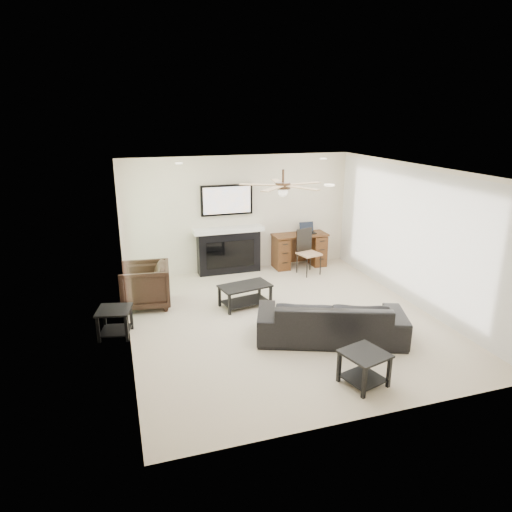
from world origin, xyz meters
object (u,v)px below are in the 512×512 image
object	(u,v)px
sofa	(331,319)
armchair	(145,285)
coffee_table	(245,296)
desk	(299,250)
fireplace_unit	(229,230)

from	to	relation	value
sofa	armchair	bearing A→B (deg)	-18.77
sofa	coffee_table	bearing A→B (deg)	-39.82
desk	coffee_table	bearing A→B (deg)	-134.87
coffee_table	desk	world-z (taller)	desk
sofa	armchair	xyz separation A→B (m)	(-2.60, 2.15, 0.07)
coffee_table	fireplace_unit	bearing A→B (deg)	73.43
coffee_table	armchair	bearing A→B (deg)	151.05
armchair	coffee_table	size ratio (longest dim) A/B	0.96
sofa	desk	size ratio (longest dim) A/B	1.83
armchair	fireplace_unit	distance (m)	2.36
armchair	coffee_table	bearing A→B (deg)	78.31
sofa	desk	xyz separation A→B (m)	(0.89, 3.40, 0.05)
coffee_table	fireplace_unit	size ratio (longest dim) A/B	0.47
coffee_table	fireplace_unit	xyz separation A→B (m)	(0.18, 1.86, 0.75)
coffee_table	desk	size ratio (longest dim) A/B	0.74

